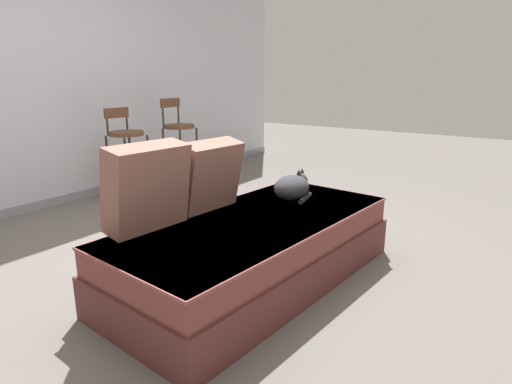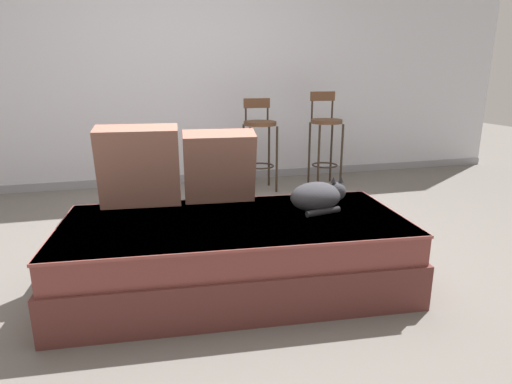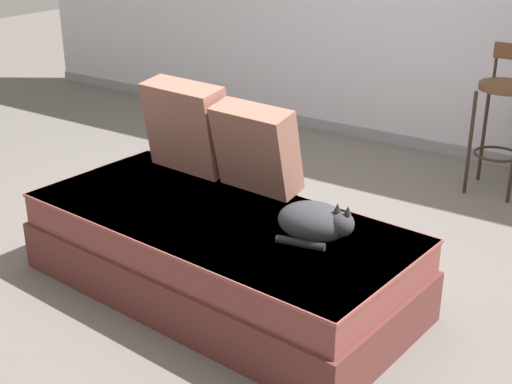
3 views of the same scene
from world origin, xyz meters
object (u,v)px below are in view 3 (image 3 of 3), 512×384
at_px(throw_pillow_middle, 256,149).
at_px(bar_stool_near_window, 504,106).
at_px(couch, 219,253).
at_px(throw_pillow_corner, 187,127).
at_px(cat, 316,222).

xyz_separation_m(throw_pillow_middle, bar_stool_near_window, (0.74, 1.73, -0.07)).
bearing_deg(couch, throw_pillow_corner, 141.98).
distance_m(throw_pillow_corner, cat, 1.09).
distance_m(couch, throw_pillow_middle, 0.56).
relative_size(cat, bar_stool_near_window, 0.39).
distance_m(throw_pillow_corner, throw_pillow_middle, 0.48).
bearing_deg(cat, couch, -176.39).
bearing_deg(bar_stool_near_window, throw_pillow_middle, -113.11).
xyz_separation_m(throw_pillow_corner, throw_pillow_middle, (0.48, -0.04, -0.02)).
distance_m(couch, throw_pillow_corner, 0.78).
bearing_deg(throw_pillow_middle, bar_stool_near_window, 66.89).
bearing_deg(cat, throw_pillow_corner, 160.47).
bearing_deg(bar_stool_near_window, throw_pillow_corner, -125.80).
height_order(throw_pillow_corner, throw_pillow_middle, throw_pillow_corner).
bearing_deg(throw_pillow_middle, cat, -30.98).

